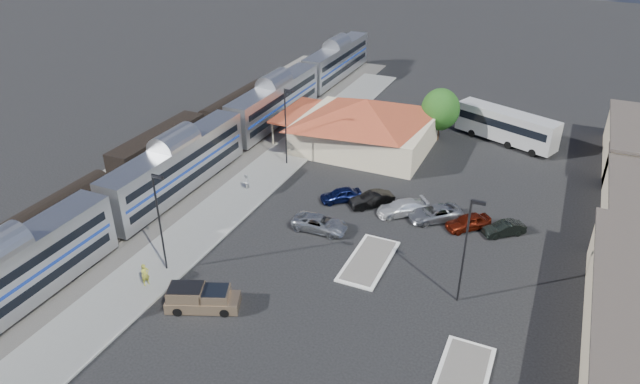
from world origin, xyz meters
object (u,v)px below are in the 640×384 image
at_px(station_depot, 365,124).
at_px(pickup_truck, 203,299).
at_px(coach_bus, 506,125).
at_px(suv, 320,223).

relative_size(station_depot, pickup_truck, 3.14).
bearing_deg(coach_bus, station_depot, 140.95).
relative_size(pickup_truck, coach_bus, 0.46).
distance_m(suv, coach_bus, 30.43).
relative_size(station_depot, coach_bus, 1.44).
relative_size(station_depot, suv, 3.51).
height_order(station_depot, suv, station_depot).
xyz_separation_m(pickup_truck, coach_bus, (16.16, 41.32, 1.44)).
bearing_deg(suv, coach_bus, -25.88).
bearing_deg(station_depot, suv, -81.90).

